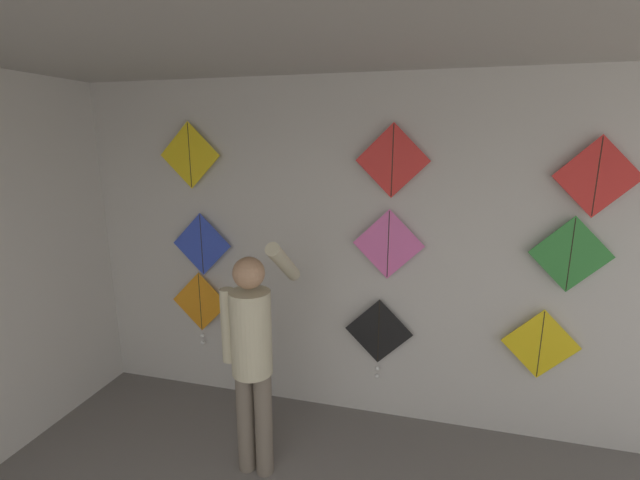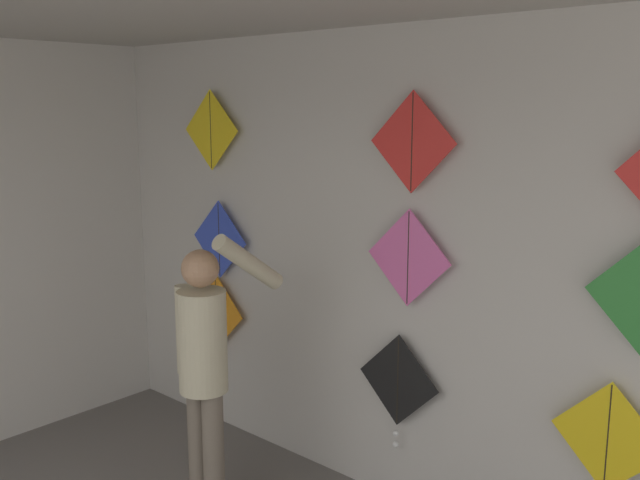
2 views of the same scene
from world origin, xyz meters
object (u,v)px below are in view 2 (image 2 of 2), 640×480
object	(u,v)px
shopkeeper	(205,360)
kite_6	(211,130)
kite_1	(398,384)
kite_2	(608,437)
kite_7	(412,142)
kite_3	(219,239)
kite_4	(408,258)
kite_0	(217,315)

from	to	relation	value
shopkeeper	kite_6	size ratio (longest dim) A/B	3.05
kite_1	kite_6	xyz separation A→B (m)	(-1.62, 0.00, 1.42)
kite_2	kite_6	world-z (taller)	kite_6
shopkeeper	kite_7	world-z (taller)	kite_7
kite_7	kite_3	bearing A→B (deg)	180.00
kite_4	kite_0	bearing A→B (deg)	-179.98
kite_1	kite_7	distance (m)	1.40
kite_0	kite_1	xyz separation A→B (m)	(1.62, 0.00, -0.10)
kite_0	kite_3	bearing A→B (deg)	0.75
kite_0	kite_1	world-z (taller)	kite_0
kite_2	kite_4	xyz separation A→B (m)	(-1.15, 0.00, 0.69)
kite_3	kite_4	xyz separation A→B (m)	(1.62, 0.00, 0.10)
kite_6	kite_2	bearing A→B (deg)	0.00
kite_6	kite_1	bearing A→B (deg)	-0.02
shopkeeper	kite_4	xyz separation A→B (m)	(0.81, 0.81, 0.57)
kite_3	kite_4	distance (m)	1.62
kite_3	kite_0	bearing A→B (deg)	-179.25
shopkeeper	kite_6	world-z (taller)	kite_6
kite_2	kite_6	distance (m)	3.13
kite_1	kite_7	size ratio (longest dim) A/B	1.25
shopkeeper	kite_6	bearing A→B (deg)	138.26
kite_1	kite_7	world-z (taller)	kite_7
shopkeeper	kite_1	bearing A→B (deg)	48.29
shopkeeper	kite_6	xyz separation A→B (m)	(-0.87, 0.81, 1.23)
kite_0	kite_4	size ratio (longest dim) A/B	1.25
kite_1	kite_4	world-z (taller)	kite_4
kite_1	kite_2	world-z (taller)	kite_2
shopkeeper	kite_7	bearing A→B (deg)	46.14
kite_1	kite_4	xyz separation A→B (m)	(0.05, 0.00, 0.76)
shopkeeper	kite_3	distance (m)	1.24
kite_4	kite_6	distance (m)	1.80
shopkeeper	kite_4	distance (m)	1.28
kite_0	kite_7	distance (m)	2.12
kite_7	kite_4	bearing A→B (deg)	180.00
kite_2	kite_4	size ratio (longest dim) A/B	1.00
kite_6	kite_7	distance (m)	1.68
kite_6	kite_7	world-z (taller)	kite_6
kite_0	kite_2	world-z (taller)	kite_0
kite_0	kite_3	xyz separation A→B (m)	(0.05, 0.00, 0.56)
kite_4	kite_7	bearing A→B (deg)	0.00
kite_2	kite_7	size ratio (longest dim) A/B	1.00
kite_6	kite_7	bearing A→B (deg)	0.00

